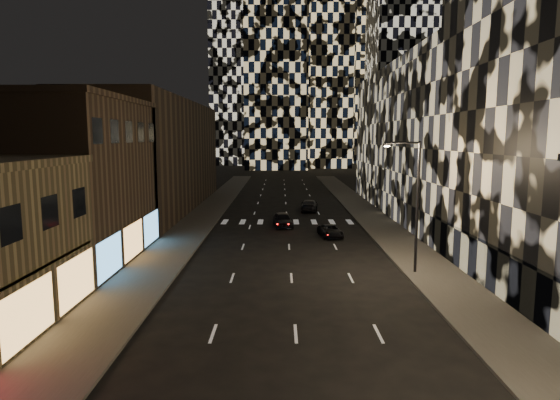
{
  "coord_description": "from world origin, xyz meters",
  "views": [
    {
      "loc": [
        -0.73,
        -1.51,
        9.43
      ],
      "look_at": [
        -0.77,
        23.86,
        6.0
      ],
      "focal_mm": 30.0,
      "sensor_mm": 36.0,
      "label": 1
    }
  ],
  "objects_px": {
    "streetlight_far": "(414,197)",
    "car_dark_rightlane": "(330,231)",
    "car_dark_midlane": "(283,220)",
    "car_dark_oncoming": "(309,205)"
  },
  "relations": [
    {
      "from": "streetlight_far",
      "to": "car_dark_rightlane",
      "type": "relative_size",
      "value": 2.22
    },
    {
      "from": "streetlight_far",
      "to": "car_dark_rightlane",
      "type": "distance_m",
      "value": 13.72
    },
    {
      "from": "car_dark_midlane",
      "to": "car_dark_oncoming",
      "type": "xyz_separation_m",
      "value": [
        3.44,
        10.64,
        -0.03
      ]
    },
    {
      "from": "streetlight_far",
      "to": "car_dark_rightlane",
      "type": "bearing_deg",
      "value": 109.81
    },
    {
      "from": "streetlight_far",
      "to": "car_dark_oncoming",
      "type": "distance_m",
      "value": 28.74
    },
    {
      "from": "car_dark_midlane",
      "to": "car_dark_rightlane",
      "type": "height_order",
      "value": "car_dark_midlane"
    },
    {
      "from": "car_dark_midlane",
      "to": "car_dark_oncoming",
      "type": "distance_m",
      "value": 11.19
    },
    {
      "from": "streetlight_far",
      "to": "car_dark_oncoming",
      "type": "height_order",
      "value": "streetlight_far"
    },
    {
      "from": "streetlight_far",
      "to": "car_dark_midlane",
      "type": "bearing_deg",
      "value": 117.24
    },
    {
      "from": "streetlight_far",
      "to": "car_dark_oncoming",
      "type": "xyz_separation_m",
      "value": [
        -5.41,
        27.84,
        -4.63
      ]
    }
  ]
}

